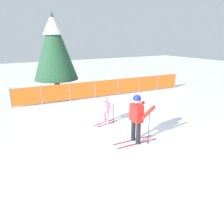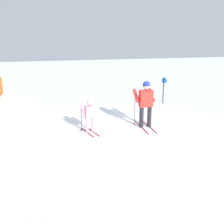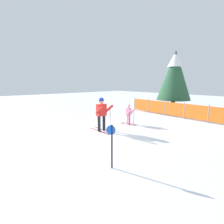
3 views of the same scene
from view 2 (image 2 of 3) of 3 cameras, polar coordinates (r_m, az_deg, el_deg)
name	(u,v)px [view 2 (image 2 of 3)]	position (r m, az deg, el deg)	size (l,w,h in m)	color
ground_plane	(138,127)	(10.88, 5.23, -3.04)	(60.00, 60.00, 0.00)	white
skier_adult	(146,100)	(10.65, 6.87, 2.48)	(1.70, 0.77, 1.78)	maroon
skier_child	(90,113)	(10.09, -4.57, -0.23)	(1.18, 0.58, 1.23)	maroon
trail_marker	(164,87)	(14.66, 10.44, 4.96)	(0.23, 0.19, 1.35)	black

